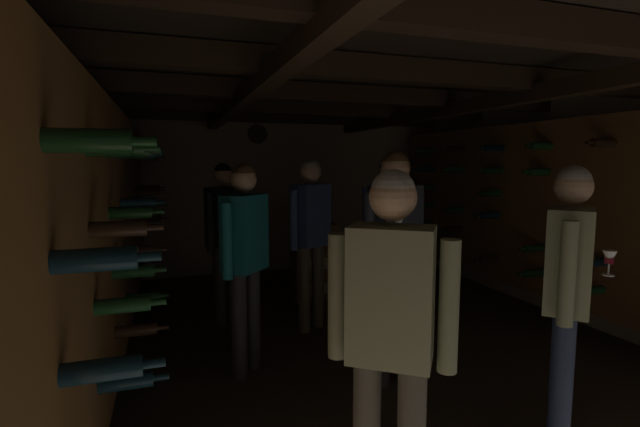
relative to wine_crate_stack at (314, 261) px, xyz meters
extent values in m
plane|color=#473D33|center=(0.02, -1.64, -0.45)|extent=(8.40, 8.40, 0.00)
cube|color=beige|center=(0.02, 1.59, 0.73)|extent=(4.72, 0.06, 2.35)
cube|color=beige|center=(-2.31, -1.64, 0.73)|extent=(0.06, 6.40, 2.35)
cube|color=beige|center=(2.35, -1.64, 0.73)|extent=(0.06, 6.40, 2.35)
cube|color=black|center=(0.02, -1.64, 1.93)|extent=(4.72, 6.52, 0.06)
cube|color=#2D2116|center=(0.02, -3.32, 1.81)|extent=(4.60, 0.14, 0.16)
cube|color=#2D2116|center=(0.02, -2.20, 1.81)|extent=(4.60, 0.14, 0.16)
cube|color=#2D2116|center=(0.02, -1.08, 1.81)|extent=(4.60, 0.14, 0.16)
cube|color=#2D2116|center=(0.02, 0.04, 1.81)|extent=(4.60, 0.14, 0.16)
cube|color=#2D2116|center=(0.02, 1.16, 1.81)|extent=(4.60, 0.14, 0.16)
cube|color=#2D2116|center=(-1.02, -1.64, 1.70)|extent=(0.12, 6.40, 0.12)
cube|color=#2D2116|center=(1.05, -1.64, 1.70)|extent=(0.12, 6.40, 0.12)
cylinder|color=white|center=(-0.37, 1.54, 1.59)|extent=(0.27, 0.02, 0.27)
cylinder|color=#2D2314|center=(-0.37, 1.53, 1.59)|extent=(0.29, 0.01, 0.29)
cube|color=black|center=(-0.37, 1.53, 1.59)|extent=(0.09, 0.01, 0.04)
cube|color=black|center=(-0.37, 1.52, 1.59)|extent=(0.10, 0.01, 0.12)
cube|color=brown|center=(-2.12, -1.49, 0.70)|extent=(0.32, 5.50, 1.80)
cylinder|color=#0F2838|center=(-1.86, -2.88, 0.16)|extent=(0.28, 0.07, 0.07)
cylinder|color=#0F2838|center=(-1.69, -2.88, 0.16)|extent=(0.07, 0.03, 0.03)
cylinder|color=black|center=(-1.86, -2.20, 0.16)|extent=(0.28, 0.07, 0.07)
cylinder|color=black|center=(-1.69, -2.20, 0.16)|extent=(0.07, 0.03, 0.03)
cylinder|color=#194723|center=(-1.86, -1.49, 0.16)|extent=(0.28, 0.07, 0.07)
cylinder|color=#194723|center=(-1.69, -1.49, 0.16)|extent=(0.07, 0.03, 0.03)
cylinder|color=#0F2838|center=(-1.86, -3.55, 0.52)|extent=(0.28, 0.07, 0.07)
cylinder|color=#0F2838|center=(-1.69, -3.55, 0.52)|extent=(0.07, 0.03, 0.03)
cylinder|color=#194723|center=(-1.86, -2.85, 0.52)|extent=(0.28, 0.07, 0.07)
cylinder|color=#194723|center=(-1.69, -2.85, 0.52)|extent=(0.07, 0.03, 0.03)
cylinder|color=#194723|center=(-1.86, -2.17, 0.52)|extent=(0.28, 0.07, 0.07)
cylinder|color=#194723|center=(-1.69, -2.17, 0.52)|extent=(0.07, 0.03, 0.03)
cylinder|color=black|center=(-1.86, -1.49, 0.52)|extent=(0.28, 0.07, 0.07)
cylinder|color=black|center=(-1.69, -1.49, 0.52)|extent=(0.07, 0.03, 0.03)
cylinder|color=black|center=(-1.86, 0.58, 0.52)|extent=(0.28, 0.07, 0.07)
cylinder|color=black|center=(-1.69, 0.58, 0.52)|extent=(0.07, 0.03, 0.03)
cylinder|color=#0F2838|center=(-1.86, -3.56, 0.88)|extent=(0.28, 0.07, 0.07)
cylinder|color=#0F2838|center=(-1.69, -3.56, 0.88)|extent=(0.07, 0.03, 0.03)
cylinder|color=black|center=(-1.86, -2.88, 0.88)|extent=(0.28, 0.07, 0.07)
cylinder|color=black|center=(-1.69, -2.88, 0.88)|extent=(0.07, 0.03, 0.03)
cylinder|color=#143819|center=(-1.86, -2.17, 0.88)|extent=(0.28, 0.07, 0.07)
cylinder|color=#143819|center=(-1.69, -2.17, 0.88)|extent=(0.07, 0.03, 0.03)
cylinder|color=#0F2838|center=(-1.86, -1.50, 0.88)|extent=(0.28, 0.07, 0.07)
cylinder|color=#0F2838|center=(-1.69, -1.50, 0.88)|extent=(0.07, 0.03, 0.03)
cylinder|color=black|center=(-1.86, -0.12, 0.88)|extent=(0.28, 0.07, 0.07)
cylinder|color=black|center=(-1.69, -0.12, 0.88)|extent=(0.07, 0.03, 0.03)
cylinder|color=black|center=(-1.86, 0.57, 0.88)|extent=(0.28, 0.07, 0.07)
cylinder|color=black|center=(-1.69, 0.57, 0.88)|extent=(0.07, 0.03, 0.03)
cylinder|color=#143819|center=(-1.86, -3.56, 1.24)|extent=(0.28, 0.07, 0.07)
cylinder|color=#143819|center=(-1.69, -3.56, 1.24)|extent=(0.07, 0.03, 0.03)
cylinder|color=#143819|center=(-1.86, -2.86, 1.24)|extent=(0.28, 0.07, 0.07)
cylinder|color=#143819|center=(-1.69, -2.86, 1.24)|extent=(0.07, 0.03, 0.03)
cylinder|color=#143819|center=(-1.86, -2.18, 1.24)|extent=(0.28, 0.07, 0.07)
cylinder|color=#143819|center=(-1.69, -2.18, 1.24)|extent=(0.07, 0.03, 0.03)
cylinder|color=#0F2838|center=(-1.86, -1.50, 1.24)|extent=(0.28, 0.07, 0.07)
cylinder|color=#0F2838|center=(-1.69, -1.50, 1.24)|extent=(0.07, 0.03, 0.03)
cylinder|color=#194723|center=(-1.86, -0.80, 1.24)|extent=(0.28, 0.07, 0.07)
cylinder|color=#194723|center=(-1.69, -0.80, 1.24)|extent=(0.07, 0.03, 0.03)
cylinder|color=black|center=(-1.86, 0.56, 1.24)|extent=(0.28, 0.07, 0.07)
cylinder|color=black|center=(-1.69, 0.56, 1.24)|extent=(0.07, 0.03, 0.03)
cube|color=brown|center=(-1.97, -1.49, -0.02)|extent=(0.02, 5.50, 0.02)
cube|color=brown|center=(-1.97, -1.49, 0.34)|extent=(0.02, 5.50, 0.02)
cube|color=brown|center=(-1.97, -1.49, 0.70)|extent=(0.02, 5.50, 0.02)
cube|color=brown|center=(-1.97, -1.49, 1.06)|extent=(0.02, 5.50, 0.02)
cube|color=brown|center=(-1.97, -1.49, 1.42)|extent=(0.02, 5.50, 0.02)
cube|color=brown|center=(2.16, -1.49, 0.70)|extent=(0.32, 5.50, 1.80)
cylinder|color=#194723|center=(1.90, -2.17, 0.06)|extent=(0.28, 0.07, 0.07)
cylinder|color=#194723|center=(1.72, -2.17, 0.06)|extent=(0.07, 0.03, 0.03)
cylinder|color=#143819|center=(1.90, -1.49, 0.06)|extent=(0.28, 0.07, 0.07)
cylinder|color=#143819|center=(1.72, -1.49, 0.06)|extent=(0.07, 0.03, 0.03)
cylinder|color=black|center=(1.90, -0.80, 0.06)|extent=(0.28, 0.07, 0.07)
cylinder|color=black|center=(1.72, -0.80, 0.06)|extent=(0.07, 0.03, 0.03)
cylinder|color=black|center=(1.90, -0.12, 0.06)|extent=(0.28, 0.07, 0.07)
cylinder|color=black|center=(1.72, -0.12, 0.06)|extent=(0.07, 0.03, 0.03)
cylinder|color=#194723|center=(1.90, 0.56, 0.06)|extent=(0.28, 0.07, 0.07)
cylinder|color=#194723|center=(1.72, 0.56, 0.06)|extent=(0.07, 0.03, 0.03)
cylinder|color=#0F2838|center=(1.90, -2.19, 0.31)|extent=(0.28, 0.07, 0.07)
cylinder|color=#0F2838|center=(1.72, -2.19, 0.31)|extent=(0.07, 0.03, 0.03)
cylinder|color=#143819|center=(1.90, -1.49, 0.31)|extent=(0.28, 0.07, 0.07)
cylinder|color=#143819|center=(1.72, -1.49, 0.31)|extent=(0.07, 0.03, 0.03)
cylinder|color=black|center=(1.90, -0.10, 0.31)|extent=(0.28, 0.07, 0.07)
cylinder|color=black|center=(1.72, -0.10, 0.31)|extent=(0.07, 0.03, 0.03)
cylinder|color=#143819|center=(1.90, 0.58, 0.31)|extent=(0.28, 0.07, 0.07)
cylinder|color=#143819|center=(1.72, 0.58, 0.31)|extent=(0.07, 0.03, 0.03)
cylinder|color=#0F2838|center=(1.90, -0.80, 0.57)|extent=(0.28, 0.07, 0.07)
cylinder|color=#0F2838|center=(1.72, -0.80, 0.57)|extent=(0.07, 0.03, 0.03)
cylinder|color=#143819|center=(1.90, -0.13, 0.57)|extent=(0.28, 0.07, 0.07)
cylinder|color=#143819|center=(1.72, -0.13, 0.57)|extent=(0.07, 0.03, 0.03)
cylinder|color=#194723|center=(1.90, 0.56, 0.57)|extent=(0.28, 0.07, 0.07)
cylinder|color=#194723|center=(1.72, 0.56, 0.57)|extent=(0.07, 0.03, 0.03)
cylinder|color=#143819|center=(1.90, -0.81, 0.83)|extent=(0.28, 0.07, 0.07)
cylinder|color=#143819|center=(1.72, -0.81, 0.83)|extent=(0.07, 0.03, 0.03)
cylinder|color=#194723|center=(1.90, 0.58, 0.83)|extent=(0.28, 0.07, 0.07)
cylinder|color=#194723|center=(1.72, 0.58, 0.83)|extent=(0.07, 0.03, 0.03)
cylinder|color=#194723|center=(1.90, -1.48, 1.09)|extent=(0.28, 0.07, 0.07)
cylinder|color=#194723|center=(1.72, -1.48, 1.09)|extent=(0.07, 0.03, 0.03)
cylinder|color=#143819|center=(1.90, -0.82, 1.09)|extent=(0.28, 0.07, 0.07)
cylinder|color=#143819|center=(1.72, -0.82, 1.09)|extent=(0.07, 0.03, 0.03)
cylinder|color=#194723|center=(1.90, -0.11, 1.09)|extent=(0.28, 0.07, 0.07)
cylinder|color=#194723|center=(1.72, -0.11, 1.09)|extent=(0.07, 0.03, 0.03)
cylinder|color=#0F2838|center=(1.90, 0.58, 1.09)|extent=(0.28, 0.07, 0.07)
cylinder|color=#0F2838|center=(1.72, 0.58, 1.09)|extent=(0.07, 0.03, 0.03)
cylinder|color=black|center=(1.90, -2.17, 1.34)|extent=(0.28, 0.07, 0.07)
cylinder|color=black|center=(1.72, -2.17, 1.34)|extent=(0.07, 0.03, 0.03)
cylinder|color=#194723|center=(1.90, -1.50, 1.34)|extent=(0.28, 0.07, 0.07)
cylinder|color=#194723|center=(1.72, -1.50, 1.34)|extent=(0.07, 0.03, 0.03)
cylinder|color=#0F2838|center=(1.90, -0.82, 1.34)|extent=(0.28, 0.07, 0.07)
cylinder|color=#0F2838|center=(1.72, -0.82, 1.34)|extent=(0.07, 0.03, 0.03)
cylinder|color=black|center=(1.90, -0.10, 1.34)|extent=(0.28, 0.07, 0.07)
cylinder|color=black|center=(1.72, -0.10, 1.34)|extent=(0.07, 0.03, 0.03)
cylinder|color=#194723|center=(1.90, 0.58, 1.34)|extent=(0.28, 0.07, 0.07)
cylinder|color=#194723|center=(1.72, 0.58, 1.34)|extent=(0.07, 0.03, 0.03)
cube|color=brown|center=(2.01, -1.49, -0.07)|extent=(0.02, 5.50, 0.02)
cube|color=brown|center=(2.01, -1.49, 0.19)|extent=(0.02, 5.50, 0.02)
cube|color=brown|center=(2.01, -1.49, 0.44)|extent=(0.02, 5.50, 0.02)
cube|color=brown|center=(2.01, -1.49, 0.70)|extent=(0.02, 5.50, 0.02)
cube|color=brown|center=(2.01, -1.49, 0.96)|extent=(0.02, 5.50, 0.02)
cube|color=brown|center=(2.01, -1.49, 1.21)|extent=(0.02, 5.50, 0.02)
cube|color=brown|center=(2.01, -1.49, 1.47)|extent=(0.02, 5.50, 0.02)
cube|color=brown|center=(0.00, 0.00, -0.30)|extent=(0.52, 0.34, 0.30)
cube|color=beige|center=(0.00, -0.17, -0.30)|extent=(0.31, 0.01, 0.13)
cube|color=brown|center=(0.00, 0.00, 0.00)|extent=(0.52, 0.34, 0.30)
cube|color=beige|center=(0.00, -0.17, 0.00)|extent=(0.31, 0.01, 0.13)
cube|color=brown|center=(0.00, 0.00, 0.30)|extent=(0.52, 0.34, 0.30)
cube|color=beige|center=(0.00, -0.17, 0.30)|extent=(0.31, 0.01, 0.13)
cylinder|color=#194723|center=(-0.12, -0.02, 0.56)|extent=(0.08, 0.08, 0.22)
cone|color=#194723|center=(-0.12, -0.02, 0.68)|extent=(0.08, 0.08, 0.03)
cylinder|color=#194723|center=(-0.12, -0.02, 0.74)|extent=(0.03, 0.03, 0.08)
cylinder|color=maroon|center=(-0.12, -0.02, 0.79)|extent=(0.03, 0.03, 0.02)
cube|color=silver|center=(-0.12, -0.06, 0.55)|extent=(0.06, 0.00, 0.10)
cylinder|color=#2D2D33|center=(0.00, -2.17, -0.02)|extent=(0.12, 0.12, 0.86)
cylinder|color=#2D2D33|center=(-0.19, -2.21, -0.02)|extent=(0.12, 0.12, 0.86)
cube|color=#232838|center=(-0.10, -2.19, 0.71)|extent=(0.38, 0.29, 0.61)
cylinder|color=#232838|center=(0.13, -2.14, 0.68)|extent=(0.08, 0.08, 0.58)
cylinder|color=#232838|center=(-0.32, -2.24, 0.68)|extent=(0.08, 0.08, 0.58)
sphere|color=#D6A884|center=(-0.10, -2.19, 1.14)|extent=(0.21, 0.21, 0.21)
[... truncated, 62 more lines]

